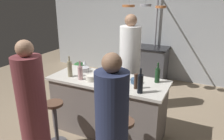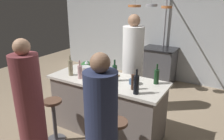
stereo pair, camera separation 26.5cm
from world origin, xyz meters
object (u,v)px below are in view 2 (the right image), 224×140
(mixing_bowl_blue, at_px, (134,82))
(bar_stool_left, at_px, (54,119))
(chef, at_px, (133,68))
(mixing_bowl_steel, at_px, (85,69))
(stove_range, at_px, (159,65))
(guest_right, at_px, (101,133))
(pepper_mill, at_px, (133,82))
(wine_glass_near_right_guest, at_px, (87,62))
(cutting_board, at_px, (108,76))
(guest_left, at_px, (30,107))
(mixing_bowl_ceramic, at_px, (91,77))
(wine_bottle_green, at_px, (115,73))
(wine_bottle_white, at_px, (71,68))
(wine_bottle_dark, at_px, (136,84))
(wine_bottle_rose, at_px, (80,72))
(wine_glass_by_chef, at_px, (109,78))
(potted_plant, at_px, (86,70))
(wine_bottle_red, at_px, (156,76))

(mixing_bowl_blue, bearing_deg, bar_stool_left, -145.42)
(chef, xyz_separation_m, mixing_bowl_steel, (-0.53, -0.72, 0.10))
(stove_range, height_order, guest_right, guest_right)
(guest_right, height_order, pepper_mill, guest_right)
(chef, xyz_separation_m, wine_glass_near_right_guest, (-0.60, -0.59, 0.17))
(stove_range, bearing_deg, cutting_board, -91.35)
(bar_stool_left, bearing_deg, guest_right, -18.54)
(chef, relative_size, guest_left, 1.10)
(chef, relative_size, mixing_bowl_ceramic, 11.03)
(guest_left, xyz_separation_m, wine_bottle_green, (0.64, 1.01, 0.27))
(guest_right, bearing_deg, mixing_bowl_steel, 133.28)
(guest_right, bearing_deg, mixing_bowl_blue, 96.46)
(pepper_mill, bearing_deg, guest_right, -86.66)
(guest_left, relative_size, mixing_bowl_steel, 9.26)
(wine_bottle_white, bearing_deg, pepper_mill, 0.15)
(wine_bottle_dark, bearing_deg, bar_stool_left, -161.58)
(wine_bottle_green, bearing_deg, guest_left, -122.39)
(bar_stool_left, bearing_deg, pepper_mill, 24.87)
(mixing_bowl_blue, bearing_deg, wine_bottle_rose, -164.65)
(wine_glass_by_chef, distance_m, mixing_bowl_steel, 0.73)
(wine_bottle_rose, xyz_separation_m, wine_glass_by_chef, (0.51, 0.01, -0.00))
(guest_right, xyz_separation_m, cutting_board, (-0.60, 1.09, 0.17))
(stove_range, relative_size, wine_bottle_rose, 3.12)
(wine_glass_near_right_guest, xyz_separation_m, mixing_bowl_steel, (0.07, -0.12, -0.07))
(guest_left, height_order, guest_right, guest_left)
(wine_bottle_white, distance_m, mixing_bowl_steel, 0.31)
(bar_stool_left, distance_m, guest_left, 0.55)
(cutting_board, relative_size, mixing_bowl_steel, 1.82)
(chef, xyz_separation_m, guest_right, (0.53, -1.84, -0.09))
(pepper_mill, bearing_deg, guest_left, -139.20)
(wine_glass_near_right_guest, bearing_deg, mixing_bowl_blue, -12.66)
(chef, height_order, cutting_board, chef)
(wine_bottle_rose, bearing_deg, stove_range, 82.05)
(mixing_bowl_steel, bearing_deg, wine_bottle_dark, -19.48)
(cutting_board, bearing_deg, wine_bottle_white, -154.07)
(potted_plant, xyz_separation_m, mixing_bowl_ceramic, (1.43, -1.75, 0.64))
(guest_left, height_order, pepper_mill, guest_left)
(cutting_board, xyz_separation_m, wine_glass_near_right_guest, (-0.53, 0.16, 0.10))
(potted_plant, height_order, pepper_mill, pepper_mill)
(stove_range, height_order, wine_bottle_rose, wine_bottle_rose)
(wine_bottle_red, xyz_separation_m, wine_glass_near_right_guest, (-1.28, 0.06, -0.01))
(potted_plant, height_order, cutting_board, cutting_board)
(stove_range, distance_m, mixing_bowl_ceramic, 2.65)
(potted_plant, xyz_separation_m, pepper_mill, (2.12, -1.74, 0.71))
(bar_stool_left, height_order, mixing_bowl_steel, mixing_bowl_steel)
(cutting_board, bearing_deg, wine_bottle_dark, -28.72)
(wine_bottle_rose, height_order, wine_glass_by_chef, wine_bottle_rose)
(bar_stool_left, xyz_separation_m, guest_right, (1.08, -0.36, 0.36))
(pepper_mill, distance_m, wine_glass_by_chef, 0.35)
(bar_stool_left, xyz_separation_m, mixing_bowl_steel, (0.02, 0.76, 0.56))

